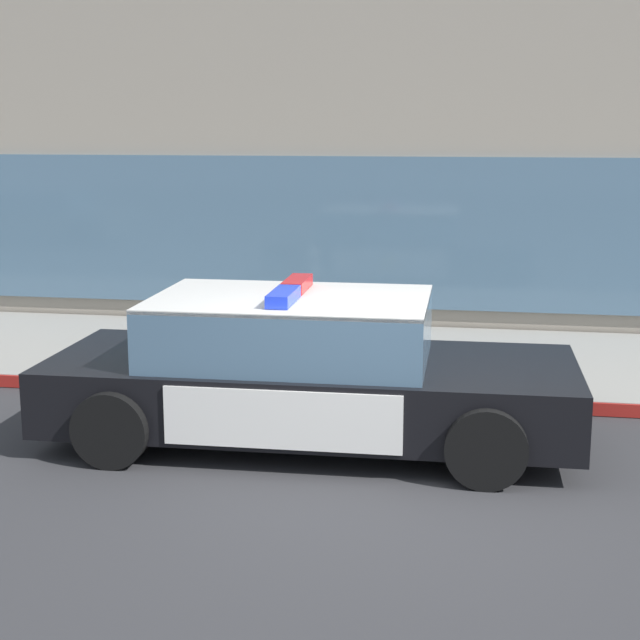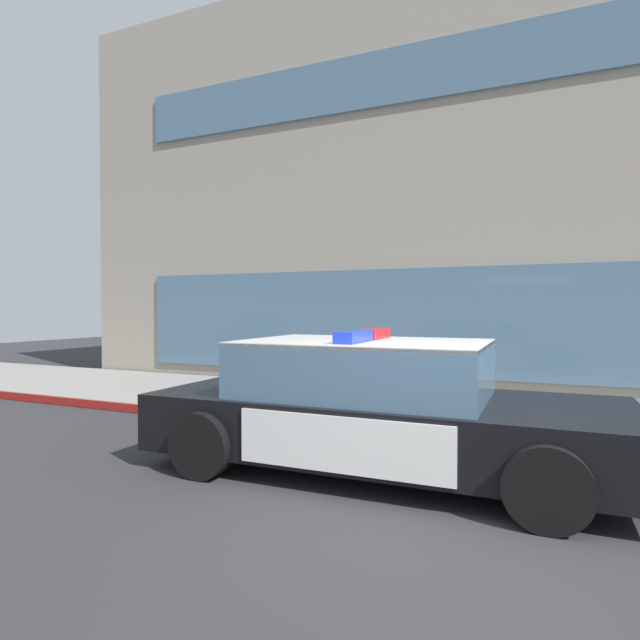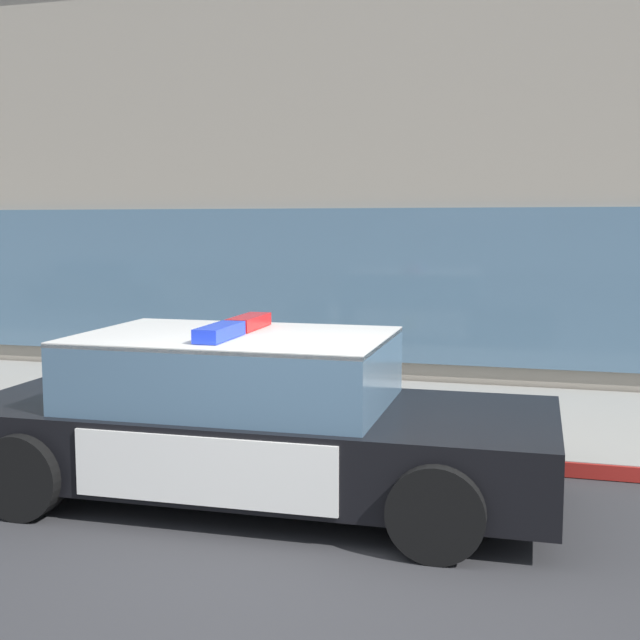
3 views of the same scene
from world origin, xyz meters
TOP-DOWN VIEW (x-y plane):
  - ground at (0.00, 0.00)m, footprint 48.00×48.00m
  - sidewalk at (0.00, 4.30)m, footprint 48.00×3.44m
  - curb_red_paint at (0.00, 2.56)m, footprint 28.80×0.04m
  - storefront_building at (1.95, 11.33)m, footprint 23.84×10.62m
  - police_cruiser at (-0.96, 1.30)m, footprint 4.89×2.19m
  - fire_hydrant at (-2.23, 3.18)m, footprint 0.34×0.39m

SIDE VIEW (x-z plane):
  - ground at x=0.00m, z-range 0.00..0.00m
  - sidewalk at x=0.00m, z-range 0.00..0.15m
  - curb_red_paint at x=0.00m, z-range 0.01..0.14m
  - fire_hydrant at x=-2.23m, z-range 0.14..0.86m
  - police_cruiser at x=-0.96m, z-range -0.07..1.43m
  - storefront_building at x=1.95m, z-range 0.00..8.71m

